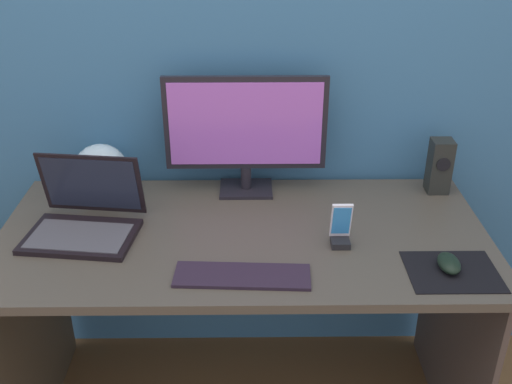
# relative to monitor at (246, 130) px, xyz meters

# --- Properties ---
(wall_back) EXTENTS (6.00, 0.04, 2.50)m
(wall_back) POSITION_rel_monitor_xyz_m (-0.01, 0.13, 0.27)
(wall_back) COLOR #35678E
(wall_back) RESTS_ON ground_plane
(desk) EXTENTS (1.50, 0.71, 0.76)m
(desk) POSITION_rel_monitor_xyz_m (-0.01, -0.27, -0.38)
(desk) COLOR #484236
(desk) RESTS_ON ground_plane
(monitor) EXTENTS (0.54, 0.14, 0.41)m
(monitor) POSITION_rel_monitor_xyz_m (0.00, 0.00, 0.00)
(monitor) COLOR black
(monitor) RESTS_ON desk
(speaker_right) EXTENTS (0.07, 0.07, 0.19)m
(speaker_right) POSITION_rel_monitor_xyz_m (0.66, -0.01, -0.13)
(speaker_right) COLOR black
(speaker_right) RESTS_ON desk
(laptop) EXTENTS (0.35, 0.30, 0.23)m
(laptop) POSITION_rel_monitor_xyz_m (-0.49, -0.26, -0.18)
(laptop) COLOR black
(laptop) RESTS_ON desk
(fishbowl) EXTENTS (0.18, 0.18, 0.18)m
(fishbowl) POSITION_rel_monitor_xyz_m (-0.49, -0.02, -0.14)
(fishbowl) COLOR silver
(fishbowl) RESTS_ON desk
(keyboard_external) EXTENTS (0.38, 0.13, 0.01)m
(keyboard_external) POSITION_rel_monitor_xyz_m (-0.00, -0.51, -0.22)
(keyboard_external) COLOR #261B29
(keyboard_external) RESTS_ON desk
(mousepad) EXTENTS (0.25, 0.20, 0.00)m
(mousepad) POSITION_rel_monitor_xyz_m (0.57, -0.49, -0.22)
(mousepad) COLOR black
(mousepad) RESTS_ON desk
(mouse) EXTENTS (0.06, 0.10, 0.04)m
(mouse) POSITION_rel_monitor_xyz_m (0.56, -0.48, -0.20)
(mouse) COLOR black
(mouse) RESTS_ON mousepad
(phone_in_dock) EXTENTS (0.06, 0.06, 0.14)m
(phone_in_dock) POSITION_rel_monitor_xyz_m (0.28, -0.35, -0.18)
(phone_in_dock) COLOR black
(phone_in_dock) RESTS_ON desk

